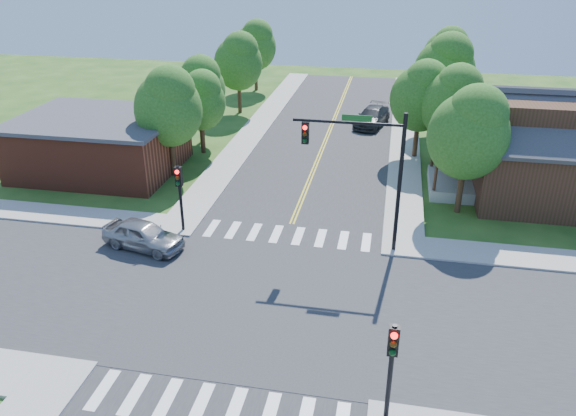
% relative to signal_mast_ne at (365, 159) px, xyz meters
% --- Properties ---
extents(ground, '(100.00, 100.00, 0.00)m').
position_rel_signal_mast_ne_xyz_m(ground, '(-3.91, -5.59, -4.85)').
color(ground, '#224916').
rests_on(ground, ground).
extents(road_ns, '(10.00, 90.00, 0.04)m').
position_rel_signal_mast_ne_xyz_m(road_ns, '(-3.91, -5.59, -4.83)').
color(road_ns, '#2D2D30').
rests_on(road_ns, ground).
extents(road_ew, '(90.00, 10.00, 0.04)m').
position_rel_signal_mast_ne_xyz_m(road_ew, '(-3.91, -5.59, -4.83)').
color(road_ew, '#2D2D30').
rests_on(road_ew, ground).
extents(intersection_patch, '(10.20, 10.20, 0.06)m').
position_rel_signal_mast_ne_xyz_m(intersection_patch, '(-3.91, -5.59, -4.85)').
color(intersection_patch, '#2D2D30').
rests_on(intersection_patch, ground).
extents(sidewalk_ne, '(40.00, 40.00, 0.14)m').
position_rel_signal_mast_ne_xyz_m(sidewalk_ne, '(11.90, 10.23, -4.78)').
color(sidewalk_ne, '#9E9B93').
rests_on(sidewalk_ne, ground).
extents(sidewalk_nw, '(40.00, 40.00, 0.14)m').
position_rel_signal_mast_ne_xyz_m(sidewalk_nw, '(-19.73, 10.23, -4.78)').
color(sidewalk_nw, '#9E9B93').
rests_on(sidewalk_nw, ground).
extents(crosswalk_north, '(8.85, 2.00, 0.01)m').
position_rel_signal_mast_ne_xyz_m(crosswalk_north, '(-3.91, 0.61, -4.80)').
color(crosswalk_north, white).
rests_on(crosswalk_north, ground).
extents(crosswalk_south, '(8.85, 2.00, 0.01)m').
position_rel_signal_mast_ne_xyz_m(crosswalk_south, '(-3.91, -11.79, -4.80)').
color(crosswalk_south, white).
rests_on(crosswalk_south, ground).
extents(centerline, '(0.30, 90.00, 0.01)m').
position_rel_signal_mast_ne_xyz_m(centerline, '(-3.91, -5.59, -4.80)').
color(centerline, yellow).
rests_on(centerline, ground).
extents(signal_mast_ne, '(5.30, 0.42, 7.20)m').
position_rel_signal_mast_ne_xyz_m(signal_mast_ne, '(0.00, 0.00, 0.00)').
color(signal_mast_ne, black).
rests_on(signal_mast_ne, ground).
extents(signal_pole_se, '(0.34, 0.42, 3.80)m').
position_rel_signal_mast_ne_xyz_m(signal_pole_se, '(1.69, -11.21, -2.19)').
color(signal_pole_se, black).
rests_on(signal_pole_se, ground).
extents(signal_pole_nw, '(0.34, 0.42, 3.80)m').
position_rel_signal_mast_ne_xyz_m(signal_pole_nw, '(-9.51, -0.01, -2.19)').
color(signal_pole_nw, black).
rests_on(signal_pole_nw, ground).
extents(house_ne, '(13.05, 8.80, 7.11)m').
position_rel_signal_mast_ne_xyz_m(house_ne, '(11.19, 8.65, -1.52)').
color(house_ne, '#372413').
rests_on(house_ne, ground).
extents(building_nw, '(10.40, 8.40, 3.73)m').
position_rel_signal_mast_ne_xyz_m(building_nw, '(-18.11, 7.61, -2.97)').
color(building_nw, brown).
rests_on(building_nw, ground).
extents(tree_e_a, '(4.42, 4.20, 7.52)m').
position_rel_signal_mast_ne_xyz_m(tree_e_a, '(5.31, 5.30, 0.08)').
color(tree_e_a, '#382314').
rests_on(tree_e_a, ground).
extents(tree_e_b, '(4.21, 4.00, 7.16)m').
position_rel_signal_mast_ne_xyz_m(tree_e_b, '(4.97, 12.64, -0.16)').
color(tree_e_b, '#382314').
rests_on(tree_e_b, ground).
extents(tree_e_c, '(4.75, 4.51, 8.07)m').
position_rel_signal_mast_ne_xyz_m(tree_e_c, '(4.82, 20.02, 0.44)').
color(tree_e_c, '#382314').
rests_on(tree_e_c, ground).
extents(tree_e_d, '(4.27, 4.06, 7.27)m').
position_rel_signal_mast_ne_xyz_m(tree_e_d, '(5.54, 29.31, -0.09)').
color(tree_e_d, '#382314').
rests_on(tree_e_d, ground).
extents(tree_w_a, '(4.34, 4.13, 7.39)m').
position_rel_signal_mast_ne_xyz_m(tree_w_a, '(-12.87, 7.48, -0.01)').
color(tree_w_a, '#382314').
rests_on(tree_w_a, ground).
extents(tree_w_b, '(3.97, 3.78, 6.76)m').
position_rel_signal_mast_ne_xyz_m(tree_w_b, '(-13.23, 14.33, -0.43)').
color(tree_w_b, '#382314').
rests_on(tree_w_b, ground).
extents(tree_w_c, '(4.26, 4.04, 7.24)m').
position_rel_signal_mast_ne_xyz_m(tree_w_c, '(-12.53, 22.86, -0.11)').
color(tree_w_c, '#382314').
rests_on(tree_w_c, ground).
extents(tree_w_d, '(4.23, 4.02, 7.20)m').
position_rel_signal_mast_ne_xyz_m(tree_w_d, '(-13.09, 31.33, -0.14)').
color(tree_w_d, '#382314').
rests_on(tree_w_d, ground).
extents(tree_house, '(4.17, 3.97, 7.10)m').
position_rel_signal_mast_ne_xyz_m(tree_house, '(2.95, 13.92, -0.20)').
color(tree_house, '#382314').
rests_on(tree_house, ground).
extents(tree_bldg, '(3.64, 3.46, 6.18)m').
position_rel_signal_mast_ne_xyz_m(tree_bldg, '(-12.39, 12.12, -0.80)').
color(tree_bldg, '#382314').
rests_on(tree_bldg, ground).
extents(car_silver, '(3.63, 5.07, 1.47)m').
position_rel_signal_mast_ne_xyz_m(car_silver, '(-10.83, -2.09, -4.12)').
color(car_silver, '#9D9FA3').
rests_on(car_silver, ground).
extents(car_dgrey, '(4.51, 6.15, 1.50)m').
position_rel_signal_mast_ne_xyz_m(car_dgrey, '(-0.60, 21.11, -4.10)').
color(car_dgrey, '#2A2C2F').
rests_on(car_dgrey, ground).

